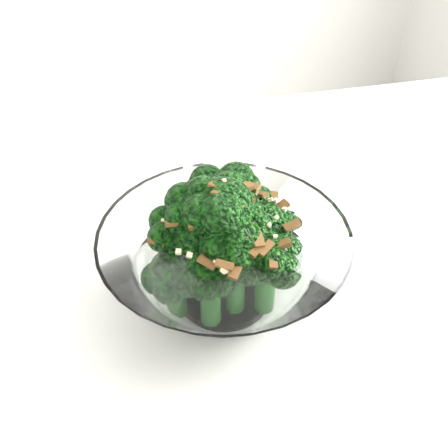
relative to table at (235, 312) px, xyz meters
name	(u,v)px	position (x,y,z in m)	size (l,w,h in m)	color
table	(235,312)	(0.00, 0.00, 0.00)	(1.31, 0.98, 0.75)	white
broccoli_dish	(225,255)	(-0.02, -0.03, 0.13)	(0.24, 0.24, 0.15)	white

